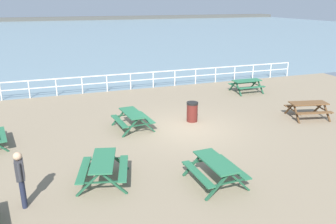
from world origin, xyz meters
TOP-DOWN VIEW (x-y plane):
  - ground_plane at (0.00, 0.00)m, footprint 30.00×24.00m
  - sea_band at (0.00, 52.75)m, footprint 142.00×90.00m
  - distant_shoreline at (0.00, 95.75)m, footprint 142.00×6.00m
  - seaward_railing at (-0.00, 7.75)m, footprint 23.07×0.07m
  - picnic_table_near_left at (5.97, 4.67)m, footprint 1.82×1.56m
  - picnic_table_near_right at (-2.33, 0.80)m, footprint 1.70×1.94m
  - picnic_table_far_left at (-4.32, -3.48)m, footprint 1.90×2.11m
  - picnic_table_far_right at (6.16, -0.60)m, footprint 2.08×1.85m
  - picnic_table_corner at (-1.02, -4.73)m, footprint 1.62×1.87m
  - visitor at (-6.65, -4.09)m, footprint 0.24×0.53m
  - litter_bin at (0.59, 0.82)m, footprint 0.55×0.55m

SIDE VIEW (x-z plane):
  - ground_plane at x=0.00m, z-range -0.20..0.00m
  - sea_band at x=0.00m, z-range 0.00..0.00m
  - distant_shoreline at x=0.00m, z-range -0.90..0.90m
  - litter_bin at x=0.59m, z-range 0.00..0.95m
  - picnic_table_near_left at x=5.97m, z-range 0.19..0.98m
  - picnic_table_near_right at x=-2.33m, z-range 0.19..0.98m
  - picnic_table_far_left at x=-4.32m, z-range 0.19..0.98m
  - picnic_table_far_right at x=6.16m, z-range 0.19..0.98m
  - picnic_table_corner at x=-1.02m, z-range 0.19..0.98m
  - seaward_railing at x=0.00m, z-range 0.19..1.27m
  - visitor at x=-6.65m, z-range 0.12..1.78m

